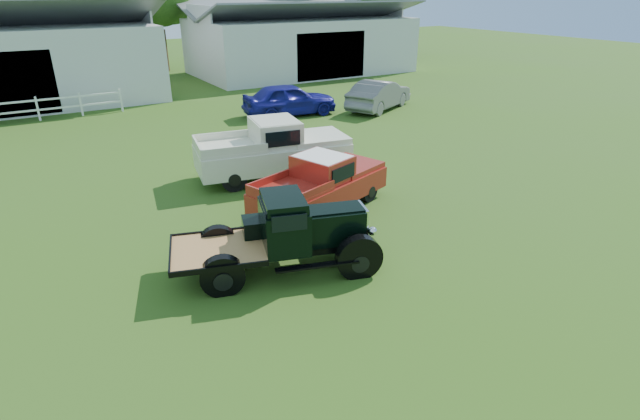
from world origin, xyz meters
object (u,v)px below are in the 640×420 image
red_pickup (320,183)px  misc_car_grey (379,95)px  white_pickup (273,149)px  vintage_flatbed (280,234)px  misc_car_blue (290,99)px

red_pickup → misc_car_grey: size_ratio=0.97×
misc_car_grey → white_pickup: bearing=98.1°
vintage_flatbed → misc_car_grey: size_ratio=0.99×
white_pickup → misc_car_blue: size_ratio=1.13×
vintage_flatbed → misc_car_blue: 15.75m
vintage_flatbed → white_pickup: white_pickup is taller
vintage_flatbed → white_pickup: (2.68, 5.86, 0.06)m
red_pickup → white_pickup: white_pickup is taller
misc_car_blue → misc_car_grey: bearing=-97.7°
vintage_flatbed → white_pickup: size_ratio=0.87×
vintage_flatbed → red_pickup: bearing=61.1°
white_pickup → misc_car_grey: (9.70, 6.66, -0.21)m
red_pickup → white_pickup: 3.35m
vintage_flatbed → misc_car_blue: (7.54, 13.83, -0.11)m
vintage_flatbed → misc_car_blue: size_ratio=0.98×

